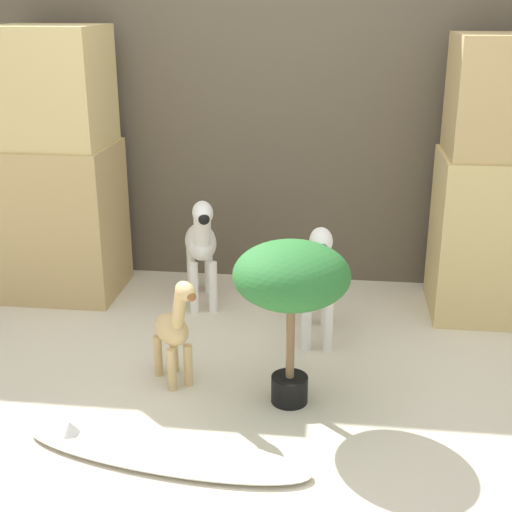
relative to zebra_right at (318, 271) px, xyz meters
The scene contains 9 objects.
ground_plane 0.90m from the zebra_right, 110.09° to the right, with size 14.00×14.00×0.00m, color beige.
wall_back 1.19m from the zebra_right, 107.45° to the left, with size 6.40×0.08×2.20m.
rock_pillar_left 1.59m from the zebra_right, 161.66° to the left, with size 0.62×0.54×1.49m.
rock_pillar_right 1.08m from the zebra_right, 28.23° to the left, with size 0.62×0.54×1.46m.
zebra_right is the anchor object (origin of this frame).
zebra_left 0.75m from the zebra_right, 150.46° to the left, with size 0.27×0.55×0.65m.
giraffe_figurine 0.78m from the zebra_right, 141.23° to the right, with size 0.28×0.33×0.53m.
potted_palm_front 0.62m from the zebra_right, 98.84° to the right, with size 0.48×0.48×0.71m.
surfboard 1.21m from the zebra_right, 117.81° to the right, with size 1.16×0.44×0.08m.
Camera 1 is at (0.37, -2.46, 1.63)m, focal length 50.00 mm.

